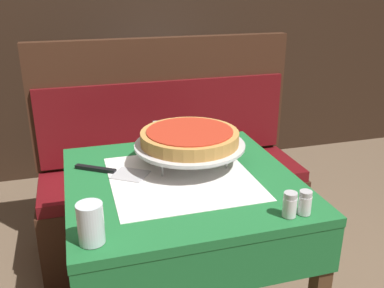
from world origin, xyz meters
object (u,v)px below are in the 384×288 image
at_px(dining_table_rear, 166,97).
at_px(deep_dish_pizza, 190,137).
at_px(pizza_pan_stand, 190,146).
at_px(napkin_holder, 166,132).
at_px(dining_table_front, 182,207).
at_px(pizza_server, 114,172).
at_px(condiment_caddy, 158,74).
at_px(water_glass_near, 91,223).
at_px(salt_shaker, 290,205).
at_px(booth_bench, 172,188).
at_px(pepper_shaker, 305,203).

xyz_separation_m(dining_table_rear, deep_dish_pizza, (-0.22, -1.36, 0.22)).
relative_size(pizza_pan_stand, deep_dish_pizza, 1.13).
distance_m(deep_dish_pizza, napkin_holder, 0.25).
bearing_deg(dining_table_front, dining_table_rear, 79.17).
bearing_deg(pizza_server, condiment_caddy, 71.75).
bearing_deg(water_glass_near, salt_shaker, -2.67).
height_order(pizza_server, napkin_holder, napkin_holder).
distance_m(dining_table_rear, booth_bench, 0.78).
height_order(napkin_holder, condiment_caddy, condiment_caddy).
height_order(dining_table_rear, water_glass_near, water_glass_near).
height_order(pizza_pan_stand, deep_dish_pizza, deep_dish_pizza).
relative_size(pepper_shaker, condiment_caddy, 0.43).
bearing_deg(dining_table_rear, salt_shaker, -91.57).
bearing_deg(pizza_server, pepper_shaker, -41.10).
relative_size(deep_dish_pizza, water_glass_near, 3.19).
relative_size(salt_shaker, napkin_holder, 0.74).
bearing_deg(dining_table_rear, condiment_caddy, 160.67).
relative_size(salt_shaker, condiment_caddy, 0.45).
distance_m(booth_bench, pepper_shaker, 1.20).
xyz_separation_m(booth_bench, deep_dish_pizza, (-0.09, -0.67, 0.54)).
bearing_deg(salt_shaker, condiment_caddy, 89.83).
bearing_deg(dining_table_front, pizza_pan_stand, 59.54).
relative_size(pizza_server, napkin_holder, 2.56).
bearing_deg(pepper_shaker, water_glass_near, 177.55).
distance_m(pizza_pan_stand, pepper_shaker, 0.48).
bearing_deg(pizza_pan_stand, booth_bench, 82.36).
distance_m(booth_bench, condiment_caddy, 0.86).
distance_m(pepper_shaker, condiment_caddy, 1.81).
height_order(pepper_shaker, napkin_holder, napkin_holder).
bearing_deg(napkin_holder, pizza_pan_stand, -82.78).
distance_m(deep_dish_pizza, condiment_caddy, 1.39).
xyz_separation_m(salt_shaker, pepper_shaker, (0.05, 0.00, -0.00)).
bearing_deg(booth_bench, pizza_server, -118.78).
height_order(deep_dish_pizza, pizza_server, deep_dish_pizza).
bearing_deg(condiment_caddy, pizza_pan_stand, -97.38).
height_order(dining_table_rear, napkin_holder, napkin_holder).
bearing_deg(water_glass_near, pizza_pan_stand, 46.89).
xyz_separation_m(pepper_shaker, napkin_holder, (-0.25, 0.67, 0.01)).
distance_m(pizza_server, salt_shaker, 0.62).
distance_m(pizza_server, pepper_shaker, 0.66).
relative_size(water_glass_near, napkin_holder, 1.10).
relative_size(booth_bench, napkin_holder, 13.94).
bearing_deg(salt_shaker, dining_table_rear, 88.43).
height_order(dining_table_front, water_glass_near, water_glass_near).
bearing_deg(napkin_holder, dining_table_rear, 77.26).
height_order(pizza_server, condiment_caddy, condiment_caddy).
bearing_deg(dining_table_front, salt_shaker, -55.19).
height_order(deep_dish_pizza, napkin_holder, deep_dish_pizza).
xyz_separation_m(dining_table_front, salt_shaker, (0.23, -0.33, 0.15)).
bearing_deg(dining_table_rear, booth_bench, -100.79).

